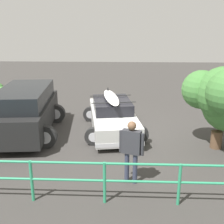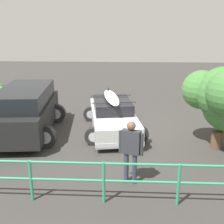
# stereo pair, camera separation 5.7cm
# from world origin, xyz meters

# --- Properties ---
(ground_plane) EXTENTS (44.00, 44.00, 0.02)m
(ground_plane) POSITION_xyz_m (0.00, 0.00, -0.01)
(ground_plane) COLOR #383533
(ground_plane) RESTS_ON ground
(sedan_car) EXTENTS (2.60, 4.32, 1.49)m
(sedan_car) POSITION_xyz_m (0.43, -0.33, 0.59)
(sedan_car) COLOR silver
(sedan_car) RESTS_ON ground
(suv_car) EXTENTS (2.84, 4.58, 1.78)m
(suv_car) POSITION_xyz_m (3.63, 0.16, 0.92)
(suv_car) COLOR black
(suv_car) RESTS_ON ground
(person_bystander) EXTENTS (0.62, 0.34, 1.68)m
(person_bystander) POSITION_xyz_m (-0.20, 3.43, 1.01)
(person_bystander) COLOR #33384C
(person_bystander) RESTS_ON ground
(railing_fence) EXTENTS (8.46, 0.10, 1.03)m
(railing_fence) POSITION_xyz_m (1.25, 4.35, 0.68)
(railing_fence) COLOR #2D9366
(railing_fence) RESTS_ON ground
(bush_near_right) EXTENTS (2.20, 1.86, 1.99)m
(bush_near_right) POSITION_xyz_m (4.83, -0.36, 0.94)
(bush_near_right) COLOR brown
(bush_near_right) RESTS_ON ground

